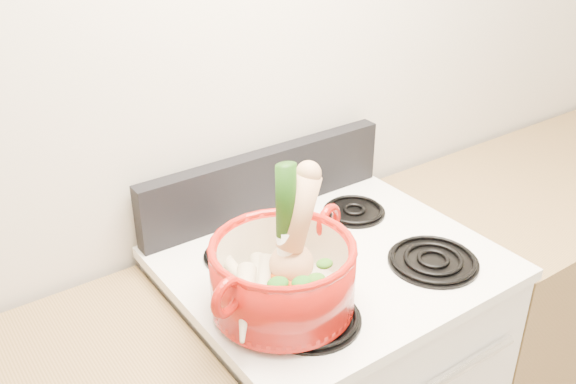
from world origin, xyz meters
TOP-DOWN VIEW (x-y plane):
  - wall_back at (0.00, 1.75)m, footprint 3.50×0.02m
  - cooktop at (0.00, 1.40)m, footprint 0.78×0.67m
  - control_backsplash at (0.00, 1.70)m, footprint 0.76×0.05m
  - counter_right at (1.07, 1.40)m, footprint 1.36×0.65m
  - burner_front_left at (-0.19, 1.24)m, footprint 0.22×0.22m
  - burner_front_right at (0.19, 1.24)m, footprint 0.22×0.22m
  - burner_back_left at (-0.19, 1.54)m, footprint 0.17×0.17m
  - burner_back_right at (0.19, 1.54)m, footprint 0.17×0.17m
  - dutch_oven at (-0.22, 1.30)m, footprint 0.39×0.39m
  - pot_handle_left at (-0.39, 1.25)m, footprint 0.09×0.05m
  - pot_handle_right at (-0.05, 1.36)m, footprint 0.09×0.05m
  - squash at (-0.18, 1.33)m, footprint 0.18×0.11m
  - leek at (-0.19, 1.33)m, footprint 0.05×0.06m
  - ginger at (-0.21, 1.38)m, footprint 0.09×0.07m
  - parsnip_0 at (-0.28, 1.31)m, footprint 0.15×0.21m
  - parsnip_1 at (-0.28, 1.30)m, footprint 0.17×0.19m
  - parsnip_2 at (-0.28, 1.36)m, footprint 0.04×0.17m
  - parsnip_3 at (-0.33, 1.28)m, footprint 0.15×0.19m
  - carrot_0 at (-0.23, 1.24)m, footprint 0.03×0.15m
  - carrot_1 at (-0.26, 1.27)m, footprint 0.11×0.16m
  - carrot_2 at (-0.21, 1.27)m, footprint 0.08×0.15m
  - carrot_3 at (-0.25, 1.23)m, footprint 0.07×0.15m

SIDE VIEW (x-z plane):
  - counter_right at x=1.07m, z-range 0.00..0.90m
  - cooktop at x=0.00m, z-range 0.92..0.95m
  - burner_front_left at x=-0.19m, z-range 0.95..0.97m
  - burner_front_right at x=0.19m, z-range 0.95..0.97m
  - burner_back_left at x=-0.19m, z-range 0.95..0.97m
  - burner_back_right at x=0.19m, z-range 0.95..0.97m
  - carrot_0 at x=-0.23m, z-range 1.00..1.04m
  - ginger at x=-0.21m, z-range 1.00..1.04m
  - parsnip_0 at x=-0.28m, z-range 0.99..1.05m
  - carrot_1 at x=-0.26m, z-range 1.00..1.05m
  - parsnip_1 at x=-0.28m, z-range 1.00..1.06m
  - carrot_2 at x=-0.21m, z-range 1.01..1.05m
  - parsnip_2 at x=-0.28m, z-range 1.01..1.06m
  - carrot_3 at x=-0.25m, z-range 1.01..1.06m
  - control_backsplash at x=0.00m, z-range 0.95..1.13m
  - parsnip_3 at x=-0.33m, z-range 1.01..1.07m
  - dutch_oven at x=-0.22m, z-range 0.97..1.12m
  - pot_handle_left at x=-0.39m, z-range 1.05..1.14m
  - pot_handle_right at x=-0.05m, z-range 1.05..1.14m
  - squash at x=-0.18m, z-range 0.99..1.27m
  - leek at x=-0.19m, z-range 1.00..1.30m
  - wall_back at x=0.00m, z-range 0.00..2.60m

